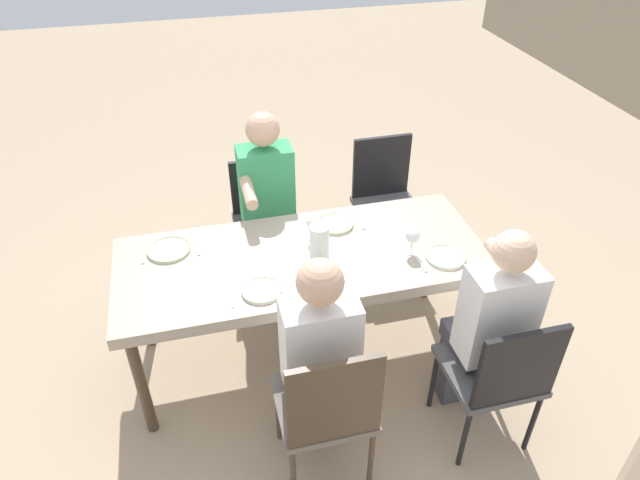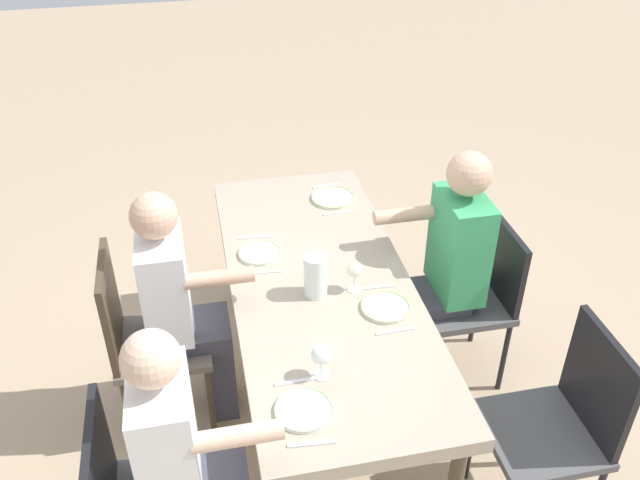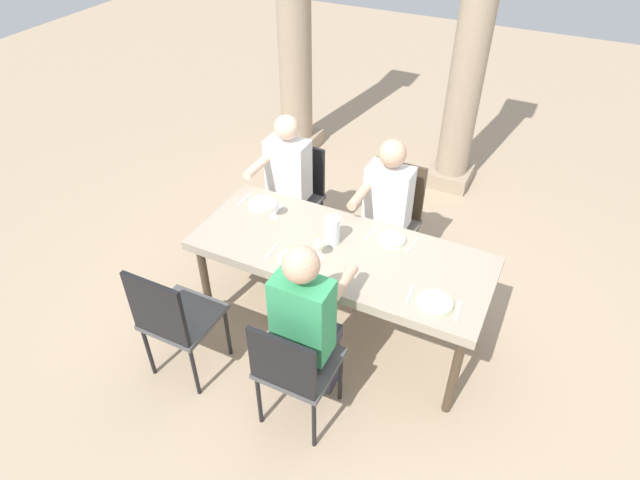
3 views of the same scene
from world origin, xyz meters
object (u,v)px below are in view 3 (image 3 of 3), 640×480
(dining_table, at_px, (340,257))
(plate_3, at_px, (434,302))
(water_pitcher, at_px, (332,232))
(chair_mid_south, at_px, (293,367))
(diner_man_white, at_px, (308,324))
(chair_west_south, at_px, (173,317))
(diner_guest_third, at_px, (285,186))
(plate_1, at_px, (291,258))
(plate_0, at_px, (262,203))
(stone_column_centre, at_px, (470,58))
(wine_glass_0, at_px, (273,205))
(chair_west_north, at_px, (296,191))
(diner_woman_green, at_px, (384,214))
(plate_2, at_px, (391,239))
(chair_mid_north, at_px, (392,215))
(stone_column_near, at_px, (294,12))
(wine_glass_1, at_px, (319,244))

(dining_table, relative_size, plate_3, 8.46)
(plate_3, relative_size, water_pitcher, 1.18)
(chair_mid_south, relative_size, diner_man_white, 0.67)
(chair_west_south, height_order, diner_guest_third, diner_guest_third)
(plate_1, relative_size, water_pitcher, 1.07)
(chair_mid_south, height_order, plate_0, chair_mid_south)
(plate_3, bearing_deg, water_pitcher, 161.97)
(stone_column_centre, bearing_deg, wine_glass_0, -108.76)
(chair_west_north, distance_m, plate_3, 1.85)
(diner_woman_green, distance_m, plate_0, 0.92)
(plate_2, bearing_deg, plate_3, -46.42)
(chair_mid_north, xyz_separation_m, water_pitcher, (-0.16, -0.79, 0.32))
(chair_west_north, relative_size, water_pitcher, 4.50)
(stone_column_near, height_order, plate_1, stone_column_near)
(chair_mid_north, bearing_deg, wine_glass_0, -132.84)
(chair_west_north, bearing_deg, wine_glass_1, -54.10)
(diner_guest_third, xyz_separation_m, stone_column_near, (-0.83, 1.74, 0.82))
(chair_west_north, distance_m, diner_man_white, 1.71)
(chair_west_north, bearing_deg, chair_mid_north, 0.26)
(diner_woman_green, height_order, wine_glass_1, diner_woman_green)
(chair_mid_south, bearing_deg, diner_guest_third, 120.63)
(diner_woman_green, relative_size, water_pitcher, 6.30)
(diner_guest_third, bearing_deg, water_pitcher, -40.42)
(plate_1, distance_m, plate_2, 0.70)
(diner_woman_green, bearing_deg, stone_column_centre, 86.37)
(chair_west_south, height_order, water_pitcher, water_pitcher)
(chair_mid_north, height_order, plate_1, chair_mid_north)
(diner_guest_third, height_order, wine_glass_0, diner_guest_third)
(chair_mid_north, xyz_separation_m, diner_woman_green, (-0.00, -0.20, 0.13))
(diner_woman_green, bearing_deg, stone_column_near, 133.95)
(chair_mid_south, relative_size, stone_column_near, 0.29)
(diner_woman_green, relative_size, wine_glass_1, 8.62)
(plate_1, relative_size, wine_glass_1, 1.46)
(diner_man_white, height_order, diner_guest_third, diner_man_white)
(plate_1, height_order, plate_2, same)
(plate_0, bearing_deg, plate_2, 1.44)
(diner_woman_green, xyz_separation_m, wine_glass_0, (-0.66, -0.51, 0.20))
(plate_1, height_order, water_pitcher, water_pitcher)
(chair_west_south, xyz_separation_m, plate_1, (0.54, 0.60, 0.24))
(plate_2, bearing_deg, plate_0, -178.56)
(wine_glass_1, xyz_separation_m, water_pitcher, (0.01, 0.17, -0.02))
(plate_2, xyz_separation_m, plate_3, (0.44, -0.46, -0.00))
(diner_woman_green, distance_m, stone_column_centre, 1.87)
(wine_glass_0, distance_m, wine_glass_1, 0.55)
(stone_column_centre, bearing_deg, water_pitcher, -96.56)
(stone_column_centre, xyz_separation_m, water_pitcher, (-0.27, -2.35, -0.46))
(dining_table, xyz_separation_m, wine_glass_1, (-0.09, -0.13, 0.17))
(diner_guest_third, height_order, stone_column_near, stone_column_near)
(wine_glass_0, bearing_deg, water_pitcher, -9.03)
(chair_west_north, xyz_separation_m, wine_glass_1, (0.70, -0.96, 0.36))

